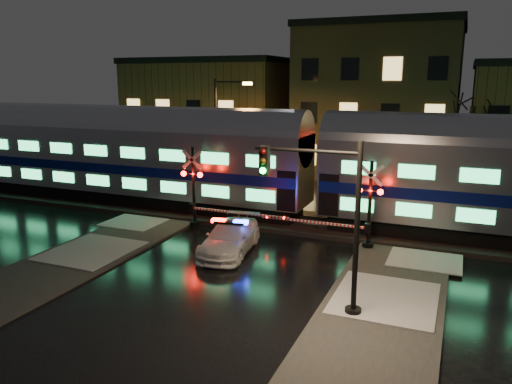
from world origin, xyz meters
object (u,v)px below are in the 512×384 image
Objects in this scene: streetlight at (220,131)px; traffic_light at (329,224)px; police_car at (230,238)px; crossing_signal_right at (361,213)px; crossing_signal_left at (199,196)px.

traffic_light is at bearing -51.71° from streetlight.
police_car is 11.41m from streetlight.
crossing_signal_right reaches higher than police_car.
police_car is 0.64× the size of streetlight.
crossing_signal_right is 1.00× the size of traffic_light.
streetlight reaches higher than traffic_light.
streetlight is (-10.72, 13.58, 1.34)m from traffic_light.
traffic_light is at bearing -44.50° from police_car.
traffic_light is 0.76× the size of streetlight.
traffic_light is (5.55, -4.13, 2.41)m from police_car.
police_car is 7.32m from traffic_light.
crossing_signal_left is (-8.41, 0.00, 0.07)m from crossing_signal_right.
streetlight is (-10.51, 6.69, 2.74)m from crossing_signal_right.
crossing_signal_left is (-3.08, 2.76, 1.08)m from police_car.
traffic_light is (0.21, -6.89, 1.39)m from crossing_signal_right.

